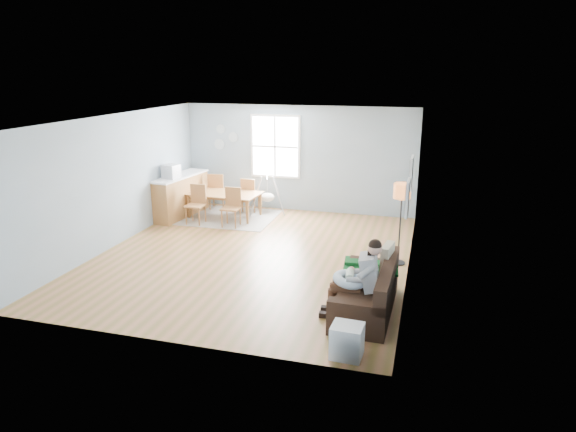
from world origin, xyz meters
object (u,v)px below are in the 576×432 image
(counter, at_px, (180,195))
(monitor, at_px, (171,171))
(baby_swing, at_px, (267,197))
(floor_lamp, at_px, (402,198))
(chair_nw, at_px, (217,189))
(storage_cube, at_px, (346,341))
(toddler, at_px, (367,267))
(dining_table, at_px, (224,205))
(chair_se, at_px, (232,205))
(chair_ne, at_px, (249,193))
(chair_sw, at_px, (197,202))
(sofa, at_px, (369,294))
(father, at_px, (359,276))

(counter, distance_m, monitor, 0.76)
(monitor, relative_size, baby_swing, 0.36)
(floor_lamp, xyz_separation_m, chair_nw, (-4.85, 2.64, -0.74))
(storage_cube, bearing_deg, toddler, 88.09)
(monitor, bearing_deg, dining_table, 24.79)
(dining_table, relative_size, baby_swing, 1.56)
(chair_se, bearing_deg, chair_ne, 90.70)
(chair_sw, xyz_separation_m, monitor, (-0.69, 0.10, 0.68))
(dining_table, bearing_deg, baby_swing, 44.05)
(chair_ne, height_order, counter, counter)
(chair_sw, distance_m, monitor, 0.97)
(chair_nw, distance_m, monitor, 1.47)
(toddler, bearing_deg, sofa, -69.78)
(monitor, bearing_deg, toddler, -33.81)
(toddler, xyz_separation_m, counter, (-5.14, 3.81, -0.11))
(floor_lamp, distance_m, chair_sw, 5.10)
(chair_sw, xyz_separation_m, baby_swing, (1.33, 1.37, -0.12))
(sofa, height_order, chair_sw, chair_sw)
(sofa, height_order, floor_lamp, floor_lamp)
(sofa, bearing_deg, chair_se, 135.77)
(father, distance_m, counter, 6.63)
(chair_ne, height_order, baby_swing, baby_swing)
(floor_lamp, xyz_separation_m, baby_swing, (-3.52, 2.78, -0.89))
(toddler, bearing_deg, floor_lamp, 79.46)
(counter, bearing_deg, dining_table, 8.78)
(chair_nw, bearing_deg, father, -48.72)
(storage_cube, bearing_deg, father, 90.28)
(chair_sw, bearing_deg, counter, 145.62)
(dining_table, distance_m, chair_nw, 0.79)
(chair_se, bearing_deg, chair_nw, 126.46)
(baby_swing, bearing_deg, toddler, -56.33)
(counter, bearing_deg, floor_lamp, -18.71)
(counter, bearing_deg, toddler, -36.57)
(baby_swing, bearing_deg, chair_se, -107.48)
(sofa, relative_size, monitor, 4.74)
(sofa, distance_m, dining_table, 5.85)
(chair_se, bearing_deg, storage_cube, -54.44)
(baby_swing, bearing_deg, chair_nw, -173.86)
(sofa, xyz_separation_m, monitor, (-5.23, 3.64, 0.93))
(sofa, relative_size, chair_nw, 1.97)
(father, height_order, chair_se, father)
(sofa, xyz_separation_m, baby_swing, (-3.22, 4.92, 0.14))
(sofa, bearing_deg, monitor, 145.15)
(sofa, relative_size, chair_sw, 2.06)
(father, relative_size, baby_swing, 1.11)
(chair_nw, bearing_deg, toddler, -45.67)
(father, bearing_deg, storage_cube, -89.72)
(monitor, bearing_deg, chair_ne, 36.16)
(floor_lamp, distance_m, counter, 5.86)
(dining_table, relative_size, counter, 0.92)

